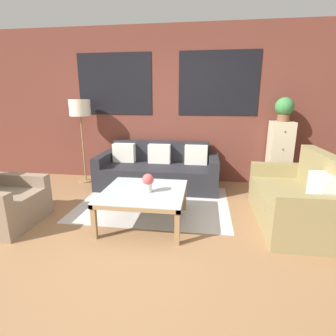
{
  "coord_description": "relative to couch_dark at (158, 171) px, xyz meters",
  "views": [
    {
      "loc": [
        0.75,
        -2.51,
        1.56
      ],
      "look_at": [
        0.22,
        1.21,
        0.55
      ],
      "focal_mm": 28.0,
      "sensor_mm": 36.0,
      "label": 1
    }
  ],
  "objects": [
    {
      "name": "wall_back_brick",
      "position": [
        0.06,
        0.49,
        1.12
      ],
      "size": [
        8.4,
        0.09,
        2.8
      ],
      "color": "brown",
      "rests_on": "ground_plane"
    },
    {
      "name": "settee_vintage",
      "position": [
        1.98,
        -1.2,
        0.03
      ],
      "size": [
        0.8,
        1.51,
        0.92
      ],
      "color": "olive",
      "rests_on": "ground_plane"
    },
    {
      "name": "couch_dark",
      "position": [
        0.0,
        0.0,
        0.0
      ],
      "size": [
        2.11,
        0.88,
        0.78
      ],
      "color": "#232328",
      "rests_on": "ground_plane"
    },
    {
      "name": "floor_lamp",
      "position": [
        -1.44,
        0.1,
        1.04
      ],
      "size": [
        0.38,
        0.38,
        1.53
      ],
      "color": "olive",
      "rests_on": "ground_plane"
    },
    {
      "name": "drawer_cabinet",
      "position": [
        2.1,
        0.22,
        0.3
      ],
      "size": [
        0.37,
        0.39,
        1.17
      ],
      "color": "#C6B793",
      "rests_on": "ground_plane"
    },
    {
      "name": "rug",
      "position": [
        0.08,
        -0.8,
        -0.28
      ],
      "size": [
        2.24,
        1.68,
        0.0
      ],
      "color": "#BCB7B2",
      "rests_on": "ground_plane"
    },
    {
      "name": "coffee_table",
      "position": [
        0.08,
        -1.44,
        0.09
      ],
      "size": [
        1.02,
        1.02,
        0.43
      ],
      "color": "silver",
      "rests_on": "ground_plane"
    },
    {
      "name": "potted_plant",
      "position": [
        2.1,
        0.22,
        1.11
      ],
      "size": [
        0.3,
        0.3,
        0.4
      ],
      "color": "brown",
      "rests_on": "drawer_cabinet"
    },
    {
      "name": "flower_vase",
      "position": [
        0.15,
        -1.48,
        0.28
      ],
      "size": [
        0.14,
        0.14,
        0.23
      ],
      "color": "silver",
      "rests_on": "coffee_table"
    },
    {
      "name": "armchair_corner",
      "position": [
        -1.7,
        -1.74,
        -0.01
      ],
      "size": [
        0.8,
        0.86,
        0.84
      ],
      "color": "#84705B",
      "rests_on": "ground_plane"
    },
    {
      "name": "ground_plane",
      "position": [
        0.06,
        -1.95,
        -0.28
      ],
      "size": [
        16.0,
        16.0,
        0.0
      ],
      "primitive_type": "plane",
      "color": "#8E6642"
    }
  ]
}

